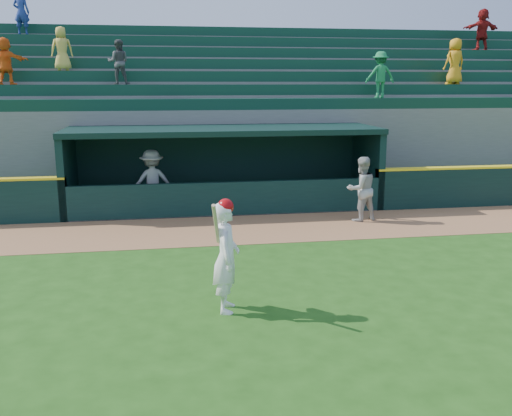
% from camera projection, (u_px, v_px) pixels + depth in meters
% --- Properties ---
extents(ground, '(120.00, 120.00, 0.00)m').
position_uv_depth(ground, '(270.00, 297.00, 10.32)').
color(ground, '#214E13').
rests_on(ground, ground).
extents(warning_track, '(40.00, 3.00, 0.01)m').
position_uv_depth(warning_track, '(236.00, 229.00, 15.04)').
color(warning_track, '#98643C').
rests_on(warning_track, ground).
extents(dugout_player_front, '(1.01, 0.87, 1.80)m').
position_uv_depth(dugout_player_front, '(361.00, 189.00, 15.79)').
color(dugout_player_front, '#ABABA6').
rests_on(dugout_player_front, ground).
extents(dugout_player_inside, '(1.32, 0.91, 1.87)m').
position_uv_depth(dugout_player_inside, '(152.00, 181.00, 16.81)').
color(dugout_player_inside, '#9A9A95').
rests_on(dugout_player_inside, ground).
extents(dugout, '(9.40, 2.80, 2.46)m').
position_uv_depth(dugout, '(223.00, 162.00, 17.73)').
color(dugout, slate).
rests_on(dugout, ground).
extents(stands, '(34.50, 6.25, 7.14)m').
position_uv_depth(stands, '(210.00, 120.00, 21.90)').
color(stands, slate).
rests_on(stands, ground).
extents(batter_at_plate, '(0.55, 0.85, 1.96)m').
position_uv_depth(batter_at_plate, '(226.00, 255.00, 9.52)').
color(batter_at_plate, white).
rests_on(batter_at_plate, ground).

